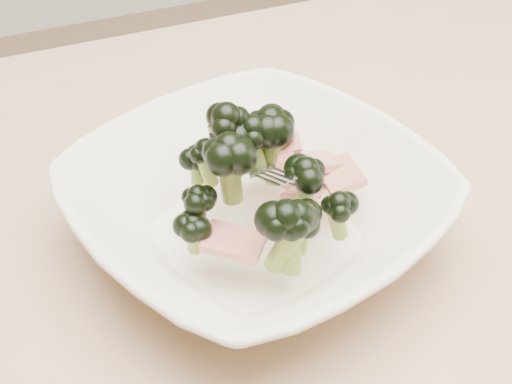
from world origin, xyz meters
The scene contains 2 objects.
dining_table centered at (0.00, 0.00, 0.65)m, with size 1.20×0.80×0.75m.
broccoli_dish centered at (-0.10, 0.01, 0.79)m, with size 0.35×0.35×0.13m.
Camera 1 is at (-0.27, -0.39, 1.16)m, focal length 50.00 mm.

